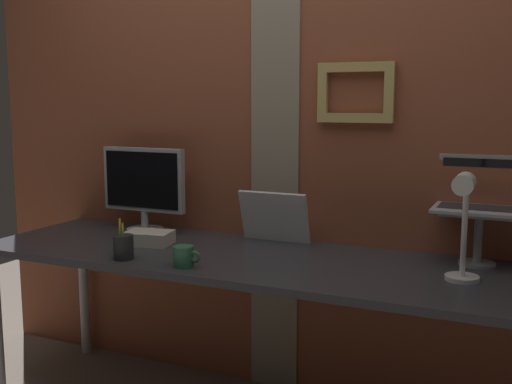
{
  "coord_description": "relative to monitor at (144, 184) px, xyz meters",
  "views": [
    {
      "loc": [
        1.0,
        -2.25,
        1.36
      ],
      "look_at": [
        -0.05,
        0.06,
        0.98
      ],
      "focal_mm": 43.02,
      "sensor_mm": 36.0,
      "label": 1
    }
  ],
  "objects": [
    {
      "name": "brick_wall_back",
      "position": [
        0.7,
        0.18,
        0.37
      ],
      "size": [
        3.33,
        0.16,
        2.65
      ],
      "color": "brown",
      "rests_on": "ground_plane"
    },
    {
      "name": "desk",
      "position": [
        0.66,
        -0.23,
        -0.29
      ],
      "size": [
        2.33,
        0.71,
        0.73
      ],
      "color": "#333338",
      "rests_on": "ground_plane"
    },
    {
      "name": "monitor",
      "position": [
        0.0,
        0.0,
        0.0
      ],
      "size": [
        0.44,
        0.18,
        0.41
      ],
      "color": "#ADB2B7",
      "rests_on": "desk"
    },
    {
      "name": "laptop_stand",
      "position": [
        1.53,
        0.0,
        -0.09
      ],
      "size": [
        0.28,
        0.22,
        0.21
      ],
      "color": "gray",
      "rests_on": "desk"
    },
    {
      "name": "laptop",
      "position": [
        1.53,
        0.06,
        0.03
      ],
      "size": [
        0.34,
        0.27,
        0.21
      ],
      "color": "#ADB2B7",
      "rests_on": "laptop_stand"
    },
    {
      "name": "whiteboard_panel",
      "position": [
        0.67,
        0.04,
        -0.12
      ],
      "size": [
        0.32,
        0.09,
        0.23
      ],
      "primitive_type": "cube",
      "rotation": [
        0.3,
        0.0,
        0.0
      ],
      "color": "white",
      "rests_on": "desk"
    },
    {
      "name": "desk_lamp",
      "position": [
        1.51,
        -0.29,
        0.01
      ],
      "size": [
        0.12,
        0.2,
        0.39
      ],
      "color": "white",
      "rests_on": "desk"
    },
    {
      "name": "pen_cup",
      "position": [
        0.24,
        -0.49,
        -0.18
      ],
      "size": [
        0.08,
        0.08,
        0.16
      ],
      "color": "#262628",
      "rests_on": "desk"
    },
    {
      "name": "coffee_mug",
      "position": [
        0.52,
        -0.49,
        -0.19
      ],
      "size": [
        0.11,
        0.08,
        0.08
      ],
      "color": "#33724C",
      "rests_on": "desk"
    },
    {
      "name": "paper_clutter_stack",
      "position": [
        0.18,
        -0.23,
        -0.2
      ],
      "size": [
        0.22,
        0.17,
        0.06
      ],
      "primitive_type": "cube",
      "rotation": [
        0.0,
        0.0,
        0.18
      ],
      "color": "silver",
      "rests_on": "desk"
    }
  ]
}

